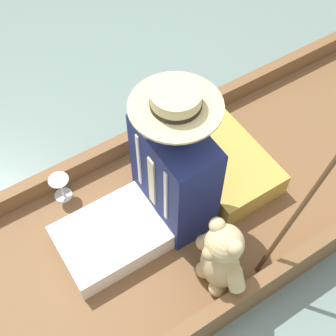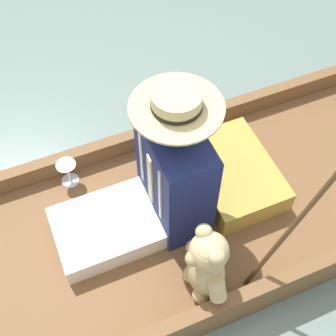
{
  "view_description": "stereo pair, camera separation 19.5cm",
  "coord_description": "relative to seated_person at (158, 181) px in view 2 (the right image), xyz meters",
  "views": [
    {
      "loc": [
        -0.91,
        0.51,
        2.09
      ],
      "look_at": [
        0.05,
        -0.1,
        0.5
      ],
      "focal_mm": 50.0,
      "sensor_mm": 36.0,
      "label": 1
    },
    {
      "loc": [
        -1.0,
        0.33,
        2.09
      ],
      "look_at": [
        0.05,
        -0.1,
        0.5
      ],
      "focal_mm": 50.0,
      "sensor_mm": 36.0,
      "label": 2
    }
  ],
  "objects": [
    {
      "name": "wine_glass",
      "position": [
        0.36,
        0.34,
        -0.19
      ],
      "size": [
        0.1,
        0.1,
        0.14
      ],
      "color": "silver",
      "rests_on": "punt_boat"
    },
    {
      "name": "teddy_bear",
      "position": [
        -0.4,
        -0.04,
        -0.09
      ],
      "size": [
        0.3,
        0.18,
        0.43
      ],
      "color": "tan",
      "rests_on": "punt_boat"
    },
    {
      "name": "punt_boat",
      "position": [
        -0.05,
        0.06,
        -0.35
      ],
      "size": [
        1.03,
        3.33,
        0.24
      ],
      "color": "brown",
      "rests_on": "ground_plane"
    },
    {
      "name": "walking_cane",
      "position": [
        -0.46,
        -0.38,
        0.23
      ],
      "size": [
        0.04,
        0.31,
        0.9
      ],
      "color": "brown",
      "rests_on": "punt_boat"
    },
    {
      "name": "ground_plane",
      "position": [
        -0.05,
        0.06,
        -0.42
      ],
      "size": [
        16.0,
        16.0,
        0.0
      ],
      "primitive_type": "plane",
      "color": "slate"
    },
    {
      "name": "seated_person",
      "position": [
        0.0,
        0.0,
        0.0
      ],
      "size": [
        0.39,
        0.75,
        0.79
      ],
      "rotation": [
        0.0,
        0.0,
        -0.03
      ],
      "color": "white",
      "rests_on": "punt_boat"
    },
    {
      "name": "seat_cushion",
      "position": [
        0.04,
        -0.41,
        -0.22
      ],
      "size": [
        0.52,
        0.37,
        0.14
      ],
      "color": "#B7933D",
      "rests_on": "punt_boat"
    }
  ]
}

